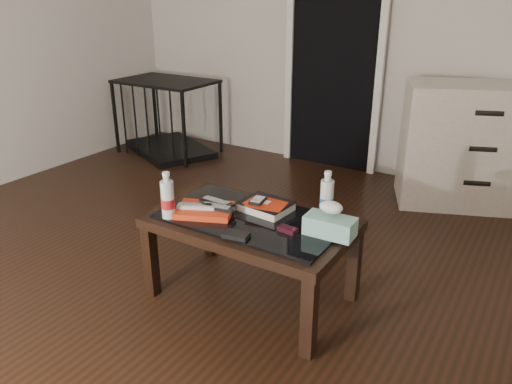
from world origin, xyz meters
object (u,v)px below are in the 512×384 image
(coffee_table, at_px, (251,229))
(tissue_box, at_px, (330,226))
(pet_crate, at_px, (169,129))
(textbook, at_px, (266,206))
(dresser, at_px, (487,146))
(water_bottle_right, at_px, (327,194))
(water_bottle_left, at_px, (167,195))

(coffee_table, height_order, tissue_box, tissue_box)
(pet_crate, distance_m, textbook, 2.61)
(pet_crate, height_order, textbook, pet_crate)
(dresser, relative_size, textbook, 5.20)
(water_bottle_right, bearing_deg, tissue_box, -60.71)
(pet_crate, bearing_deg, tissue_box, -9.31)
(dresser, height_order, water_bottle_left, dresser)
(dresser, distance_m, tissue_box, 1.97)
(water_bottle_left, distance_m, tissue_box, 0.80)
(coffee_table, distance_m, water_bottle_left, 0.45)
(pet_crate, xyz_separation_m, water_bottle_right, (2.35, -1.49, 0.35))
(dresser, distance_m, textbook, 2.01)
(coffee_table, relative_size, water_bottle_left, 4.20)
(coffee_table, bearing_deg, dresser, 67.70)
(pet_crate, height_order, water_bottle_right, pet_crate)
(coffee_table, distance_m, tissue_box, 0.42)
(dresser, xyz_separation_m, textbook, (-0.79, -1.85, 0.03))
(pet_crate, relative_size, water_bottle_left, 4.49)
(coffee_table, relative_size, water_bottle_right, 4.20)
(textbook, height_order, water_bottle_right, water_bottle_right)
(pet_crate, xyz_separation_m, textbook, (2.06, -1.59, 0.25))
(textbook, bearing_deg, coffee_table, -93.51)
(water_bottle_left, bearing_deg, dresser, 61.96)
(textbook, height_order, water_bottle_left, water_bottle_left)
(tissue_box, bearing_deg, water_bottle_right, 117.23)
(dresser, xyz_separation_m, tissue_box, (-0.39, -1.93, 0.06))
(coffee_table, distance_m, pet_crate, 2.66)
(dresser, relative_size, tissue_box, 5.65)
(textbook, bearing_deg, water_bottle_right, 24.18)
(pet_crate, distance_m, water_bottle_left, 2.58)
(coffee_table, bearing_deg, tissue_box, 4.44)
(water_bottle_left, distance_m, water_bottle_right, 0.79)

